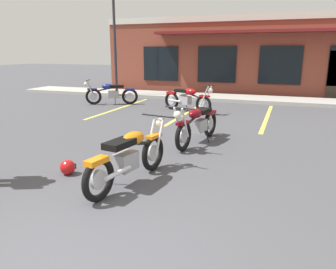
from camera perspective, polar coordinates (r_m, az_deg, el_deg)
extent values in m
plane|color=#47474C|center=(6.65, 2.35, -3.94)|extent=(80.00, 80.00, 0.00)
cube|color=#A8A59E|center=(14.78, 12.55, 6.08)|extent=(22.00, 1.80, 0.14)
cube|color=brown|center=(18.81, 14.66, 13.10)|extent=(14.48, 5.34, 3.72)
cube|color=beige|center=(16.19, 14.02, 19.10)|extent=(14.48, 0.06, 0.30)
cube|color=black|center=(17.19, -1.28, 12.13)|extent=(1.85, 0.06, 1.70)
cube|color=black|center=(16.36, 8.42, 11.88)|extent=(1.85, 0.06, 1.70)
cube|color=black|center=(16.02, 18.80, 11.24)|extent=(1.85, 0.06, 1.70)
cube|color=maroon|center=(15.73, 13.69, 16.90)|extent=(8.69, 0.90, 0.12)
cube|color=#DBCC4C|center=(12.58, -8.16, 4.60)|extent=(0.12, 4.80, 0.01)
cube|color=#DBCC4C|center=(11.58, 3.53, 3.89)|extent=(0.12, 4.80, 0.01)
cube|color=#DBCC4C|center=(11.13, 16.74, 2.89)|extent=(0.12, 4.80, 0.01)
torus|color=black|center=(4.77, -11.90, -7.64)|extent=(0.20, 0.65, 0.64)
cylinder|color=#B7B7BC|center=(4.77, -11.90, -7.64)|extent=(0.11, 0.29, 0.29)
torus|color=black|center=(5.86, -2.62, -3.20)|extent=(0.20, 0.65, 0.64)
cylinder|color=#B7B7BC|center=(5.86, -2.62, -3.20)|extent=(0.11, 0.29, 0.29)
cylinder|color=silver|center=(5.90, -2.89, 0.15)|extent=(0.10, 0.33, 0.66)
cylinder|color=silver|center=(5.81, -1.38, -0.06)|extent=(0.10, 0.33, 0.66)
cylinder|color=black|center=(5.85, -1.76, 3.25)|extent=(0.66, 0.14, 0.03)
sphere|color=silver|center=(5.95, -1.35, 2.06)|extent=(0.20, 0.20, 0.17)
cube|color=orange|center=(5.81, -2.45, -0.27)|extent=(0.20, 0.38, 0.06)
cube|color=#9E9EA3|center=(5.21, -7.31, -4.63)|extent=(0.30, 0.43, 0.28)
cylinder|color=silver|center=(4.86, -8.58, -6.55)|extent=(0.16, 0.55, 0.07)
cylinder|color=black|center=(5.29, -6.11, -1.57)|extent=(0.21, 0.94, 0.26)
ellipsoid|color=orange|center=(5.28, -6.00, -0.68)|extent=(0.33, 0.52, 0.22)
cube|color=black|center=(5.01, -8.38, -1.60)|extent=(0.36, 0.56, 0.10)
cube|color=orange|center=(4.66, -12.24, -4.52)|extent=(0.22, 0.38, 0.08)
cylinder|color=black|center=(5.35, -9.24, -7.15)|extent=(0.14, 0.05, 0.29)
torus|color=black|center=(13.34, -6.61, 6.56)|extent=(0.63, 0.34, 0.64)
cylinder|color=#B7B7BC|center=(13.34, -6.61, 6.56)|extent=(0.29, 0.17, 0.29)
torus|color=black|center=(13.52, -12.75, 6.41)|extent=(0.63, 0.34, 0.64)
cylinder|color=#B7B7BC|center=(13.52, -12.75, 6.41)|extent=(0.29, 0.17, 0.29)
cylinder|color=silver|center=(13.41, -13.31, 7.70)|extent=(0.32, 0.17, 0.66)
cylinder|color=silver|center=(13.59, -13.17, 7.78)|extent=(0.32, 0.17, 0.66)
cylinder|color=black|center=(13.48, -13.66, 9.08)|extent=(0.28, 0.62, 0.03)
sphere|color=silver|center=(13.51, -13.96, 8.47)|extent=(0.22, 0.22, 0.17)
cube|color=navy|center=(13.49, -12.98, 7.67)|extent=(0.39, 0.27, 0.06)
cube|color=#9E9EA3|center=(13.39, -9.37, 6.84)|extent=(0.46, 0.38, 0.28)
cylinder|color=silver|center=(13.49, -7.72, 6.79)|extent=(0.53, 0.28, 0.07)
cylinder|color=black|center=(13.39, -10.27, 7.84)|extent=(0.89, 0.42, 0.26)
ellipsoid|color=navy|center=(13.38, -10.37, 8.18)|extent=(0.54, 0.43, 0.22)
cube|color=black|center=(13.34, -8.82, 8.22)|extent=(0.59, 0.46, 0.10)
cube|color=navy|center=(13.30, -6.56, 7.76)|extent=(0.39, 0.29, 0.08)
cylinder|color=black|center=(13.24, -9.11, 5.64)|extent=(0.07, 0.13, 0.29)
torus|color=black|center=(12.08, 0.64, 5.87)|extent=(0.63, 0.34, 0.64)
cylinder|color=#B7B7BC|center=(12.08, 0.64, 5.87)|extent=(0.29, 0.17, 0.29)
torus|color=black|center=(11.17, 6.14, 5.10)|extent=(0.63, 0.34, 0.64)
cylinder|color=#B7B7BC|center=(11.17, 6.14, 5.10)|extent=(0.29, 0.17, 0.29)
cylinder|color=silver|center=(11.14, 6.87, 6.72)|extent=(0.32, 0.17, 0.66)
cylinder|color=silver|center=(11.00, 6.32, 6.64)|extent=(0.32, 0.17, 0.66)
cylinder|color=black|center=(10.99, 6.98, 8.29)|extent=(0.28, 0.62, 0.03)
sphere|color=silver|center=(10.95, 7.30, 7.53)|extent=(0.22, 0.22, 0.17)
cube|color=#B70F14|center=(11.11, 6.34, 6.61)|extent=(0.39, 0.27, 0.06)
cube|color=#9E9EA3|center=(11.65, 2.99, 5.94)|extent=(0.46, 0.38, 0.28)
cylinder|color=silver|center=(11.79, 1.16, 5.86)|extent=(0.53, 0.28, 0.07)
cylinder|color=black|center=(11.49, 3.77, 7.02)|extent=(0.89, 0.42, 0.26)
ellipsoid|color=#B70F14|center=(11.47, 3.86, 7.41)|extent=(0.54, 0.43, 0.22)
cube|color=black|center=(11.70, 2.48, 7.56)|extent=(0.59, 0.46, 0.10)
cube|color=#B70F14|center=(12.06, 0.58, 7.19)|extent=(0.39, 0.29, 0.08)
cylinder|color=black|center=(11.87, 3.27, 4.82)|extent=(0.07, 0.13, 0.29)
torus|color=black|center=(8.26, 7.26, 1.85)|extent=(0.21, 0.65, 0.64)
cylinder|color=#B7B7BC|center=(8.26, 7.26, 1.85)|extent=(0.11, 0.29, 0.29)
torus|color=black|center=(6.98, 2.65, -0.33)|extent=(0.21, 0.65, 0.64)
cylinder|color=#B7B7BC|center=(6.98, 2.65, -0.33)|extent=(0.11, 0.29, 0.29)
cylinder|color=silver|center=(6.78, 2.97, 2.01)|extent=(0.10, 0.33, 0.66)
cylinder|color=silver|center=(6.87, 1.63, 2.17)|extent=(0.10, 0.33, 0.66)
cylinder|color=black|center=(6.70, 2.00, 4.65)|extent=(0.66, 0.14, 0.03)
sphere|color=silver|center=(6.65, 1.67, 3.36)|extent=(0.20, 0.20, 0.17)
cube|color=maroon|center=(6.88, 2.52, 2.02)|extent=(0.20, 0.38, 0.06)
cube|color=#9E9EA3|center=(7.67, 5.41, 1.55)|extent=(0.30, 0.44, 0.28)
cylinder|color=silver|center=(8.06, 5.60, 1.88)|extent=(0.16, 0.55, 0.07)
cylinder|color=black|center=(7.44, 4.81, 3.06)|extent=(0.22, 0.94, 0.26)
ellipsoid|color=maroon|center=(7.41, 4.75, 3.65)|extent=(0.34, 0.52, 0.22)
cube|color=black|center=(7.73, 5.90, 4.06)|extent=(0.36, 0.56, 0.10)
cube|color=maroon|center=(8.22, 7.37, 3.78)|extent=(0.22, 0.38, 0.08)
cylinder|color=black|center=(7.72, 6.80, -0.38)|extent=(0.14, 0.05, 0.29)
sphere|color=#B71414|center=(5.96, -16.95, -5.45)|extent=(0.26, 0.26, 0.26)
cube|color=black|center=(6.04, -16.36, -5.21)|extent=(0.18, 0.03, 0.09)
cylinder|color=#2D2D33|center=(15.35, -9.20, 16.22)|extent=(0.12, 0.12, 5.32)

